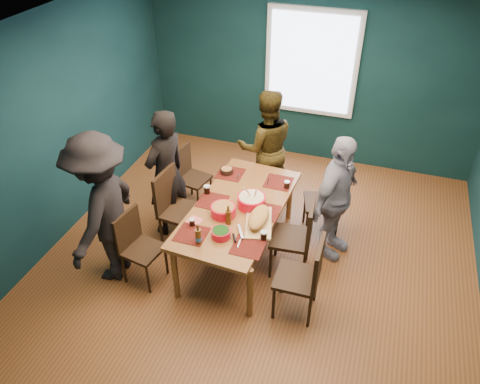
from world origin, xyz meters
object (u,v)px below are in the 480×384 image
(chair_left_far, at_px, (188,172))
(bowl_dumpling, at_px, (251,201))
(cutting_board, at_px, (259,219))
(person_near_left, at_px, (102,210))
(person_back, at_px, (266,147))
(chair_right_far, at_px, (330,197))
(person_right, at_px, (336,199))
(bowl_herbs, at_px, (221,233))
(chair_right_mid, at_px, (300,233))
(person_far_left, at_px, (166,174))
(dining_table, at_px, (238,211))
(chair_left_near, at_px, (136,242))
(chair_right_near, at_px, (306,273))
(chair_left_mid, at_px, (174,204))
(bowl_salad, at_px, (223,210))

(chair_left_far, relative_size, bowl_dumpling, 2.65)
(cutting_board, bearing_deg, person_near_left, -176.36)
(person_back, bearing_deg, bowl_dumpling, 73.67)
(chair_right_far, relative_size, bowl_dumpling, 2.95)
(person_back, height_order, person_right, person_back)
(bowl_herbs, bearing_deg, chair_left_far, 125.99)
(chair_left_far, height_order, person_near_left, person_near_left)
(chair_right_mid, distance_m, person_far_left, 1.77)
(dining_table, distance_m, chair_left_near, 1.19)
(chair_left_far, xyz_separation_m, person_near_left, (-0.30, -1.53, 0.40))
(chair_right_far, xyz_separation_m, chair_right_near, (-0.01, -1.39, 0.01))
(bowl_dumpling, height_order, cutting_board, bowl_dumpling)
(chair_left_far, relative_size, chair_left_near, 0.98)
(chair_right_near, xyz_separation_m, bowl_herbs, (-0.94, 0.09, 0.21))
(chair_left_far, relative_size, person_near_left, 0.47)
(chair_right_near, height_order, person_far_left, person_far_left)
(cutting_board, bearing_deg, dining_table, 129.61)
(person_far_left, distance_m, bowl_dumpling, 1.14)
(chair_right_mid, xyz_separation_m, person_near_left, (-2.01, -0.69, 0.33))
(chair_left_mid, xyz_separation_m, person_far_left, (-0.19, 0.22, 0.25))
(chair_left_mid, distance_m, person_far_left, 0.38)
(person_near_left, distance_m, cutting_board, 1.67)
(chair_left_mid, height_order, chair_right_near, chair_left_mid)
(chair_right_far, bearing_deg, person_far_left, -179.89)
(person_right, height_order, person_near_left, person_near_left)
(chair_right_mid, bearing_deg, chair_right_near, -76.42)
(chair_left_far, height_order, chair_right_mid, chair_right_mid)
(chair_left_near, height_order, cutting_board, chair_left_near)
(person_far_left, relative_size, bowl_salad, 5.96)
(chair_left_near, height_order, bowl_herbs, chair_left_near)
(chair_left_near, bearing_deg, dining_table, 46.51)
(bowl_herbs, bearing_deg, chair_left_mid, 146.46)
(bowl_dumpling, bearing_deg, chair_right_mid, -10.30)
(person_back, height_order, cutting_board, person_back)
(chair_left_mid, distance_m, chair_left_near, 0.70)
(person_right, height_order, bowl_dumpling, person_right)
(dining_table, height_order, person_near_left, person_near_left)
(chair_right_far, relative_size, cutting_board, 1.35)
(chair_right_near, height_order, bowl_dumpling, bowl_dumpling)
(bowl_salad, bearing_deg, chair_right_mid, 9.52)
(bowl_dumpling, bearing_deg, chair_left_far, 146.86)
(person_right, bearing_deg, bowl_herbs, 151.54)
(person_right, bearing_deg, person_near_left, 135.60)
(chair_left_near, xyz_separation_m, bowl_salad, (0.84, 0.51, 0.27))
(chair_left_far, bearing_deg, person_right, -0.37)
(person_near_left, bearing_deg, chair_left_mid, 142.51)
(person_right, relative_size, bowl_salad, 5.66)
(chair_right_far, distance_m, chair_right_near, 1.39)
(person_right, relative_size, bowl_herbs, 7.65)
(dining_table, height_order, chair_left_far, chair_left_far)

